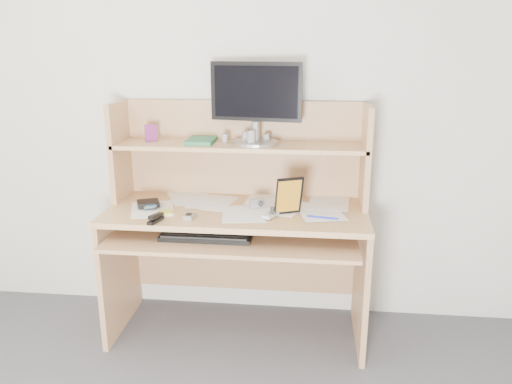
# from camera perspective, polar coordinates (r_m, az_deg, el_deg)

# --- Properties ---
(back_wall) EXTENTS (3.60, 0.04, 2.50)m
(back_wall) POSITION_cam_1_polar(r_m,az_deg,el_deg) (2.90, -1.44, 9.48)
(back_wall) COLOR beige
(back_wall) RESTS_ON floor
(desk) EXTENTS (1.40, 0.70, 1.30)m
(desk) POSITION_cam_1_polar(r_m,az_deg,el_deg) (2.79, -2.01, -2.53)
(desk) COLOR tan
(desk) RESTS_ON floor
(paper_clutter) EXTENTS (1.32, 0.54, 0.01)m
(paper_clutter) POSITION_cam_1_polar(r_m,az_deg,el_deg) (2.69, -2.26, -1.90)
(paper_clutter) COLOR white
(paper_clutter) RESTS_ON desk
(keyboard) EXTENTS (0.47, 0.17, 0.03)m
(keyboard) POSITION_cam_1_polar(r_m,az_deg,el_deg) (2.57, -5.70, -4.92)
(keyboard) COLOR black
(keyboard) RESTS_ON desk
(tv_remote) EXTENTS (0.12, 0.18, 0.02)m
(tv_remote) POSITION_cam_1_polar(r_m,az_deg,el_deg) (2.59, 2.01, -2.40)
(tv_remote) COLOR #B0B0AA
(tv_remote) RESTS_ON paper_clutter
(flip_phone) EXTENTS (0.05, 0.09, 0.02)m
(flip_phone) POSITION_cam_1_polar(r_m,az_deg,el_deg) (2.57, -7.61, -2.62)
(flip_phone) COLOR #A4A4A6
(flip_phone) RESTS_ON paper_clutter
(stapler) EXTENTS (0.06, 0.12, 0.04)m
(stapler) POSITION_cam_1_polar(r_m,az_deg,el_deg) (2.54, -11.42, -2.90)
(stapler) COLOR black
(stapler) RESTS_ON paper_clutter
(wallet) EXTENTS (0.14, 0.13, 0.03)m
(wallet) POSITION_cam_1_polar(r_m,az_deg,el_deg) (2.78, -12.22, -1.28)
(wallet) COLOR black
(wallet) RESTS_ON paper_clutter
(sticky_note_pad) EXTENTS (0.09, 0.09, 0.01)m
(sticky_note_pad) POSITION_cam_1_polar(r_m,az_deg,el_deg) (2.67, -10.31, -2.31)
(sticky_note_pad) COLOR yellow
(sticky_note_pad) RESTS_ON desk
(digital_camera) EXTENTS (0.09, 0.06, 0.05)m
(digital_camera) POSITION_cam_1_polar(r_m,az_deg,el_deg) (2.70, 0.11, -1.26)
(digital_camera) COLOR #A7A7A9
(digital_camera) RESTS_ON paper_clutter
(game_case) EXTENTS (0.14, 0.07, 0.20)m
(game_case) POSITION_cam_1_polar(r_m,az_deg,el_deg) (2.57, 3.78, -0.43)
(game_case) COLOR black
(game_case) RESTS_ON paper_clutter
(blue_pen) EXTENTS (0.16, 0.04, 0.01)m
(blue_pen) POSITION_cam_1_polar(r_m,az_deg,el_deg) (2.56, 7.61, -2.88)
(blue_pen) COLOR #1823B8
(blue_pen) RESTS_ON paper_clutter
(card_box) EXTENTS (0.07, 0.05, 0.09)m
(card_box) POSITION_cam_1_polar(r_m,az_deg,el_deg) (2.87, -11.92, 6.60)
(card_box) COLOR #A8161B
(card_box) RESTS_ON desk
(shelf_book) EXTENTS (0.15, 0.20, 0.02)m
(shelf_book) POSITION_cam_1_polar(r_m,az_deg,el_deg) (2.80, -6.31, 5.85)
(shelf_book) COLOR #378B59
(shelf_book) RESTS_ON desk
(chip_stack_a) EXTENTS (0.04, 0.04, 0.05)m
(chip_stack_a) POSITION_cam_1_polar(r_m,az_deg,el_deg) (2.78, -3.56, 6.16)
(chip_stack_a) COLOR black
(chip_stack_a) RESTS_ON desk
(chip_stack_b) EXTENTS (0.05, 0.05, 0.06)m
(chip_stack_b) POSITION_cam_1_polar(r_m,az_deg,el_deg) (2.76, -1.17, 6.27)
(chip_stack_b) COLOR silver
(chip_stack_b) RESTS_ON desk
(chip_stack_c) EXTENTS (0.05, 0.05, 0.05)m
(chip_stack_c) POSITION_cam_1_polar(r_m,az_deg,el_deg) (2.78, 1.17, 6.17)
(chip_stack_c) COLOR black
(chip_stack_c) RESTS_ON desk
(chip_stack_d) EXTENTS (0.06, 0.06, 0.08)m
(chip_stack_d) POSITION_cam_1_polar(r_m,az_deg,el_deg) (2.70, -0.53, 6.22)
(chip_stack_d) COLOR silver
(chip_stack_d) RESTS_ON desk
(monitor) EXTENTS (0.50, 0.25, 0.44)m
(monitor) POSITION_cam_1_polar(r_m,az_deg,el_deg) (2.74, -0.02, 10.42)
(monitor) COLOR #A2A2A7
(monitor) RESTS_ON desk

